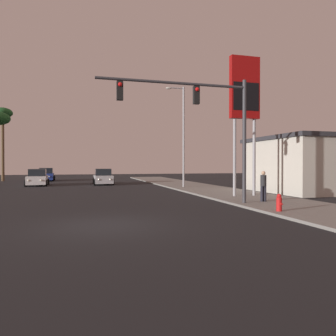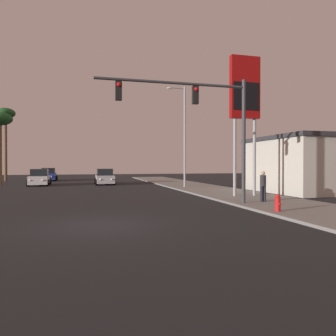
{
  "view_description": "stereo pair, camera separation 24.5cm",
  "coord_description": "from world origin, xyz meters",
  "px_view_note": "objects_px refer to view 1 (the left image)",
  "views": [
    {
      "loc": [
        -0.84,
        -11.75,
        2.17
      ],
      "look_at": [
        4.73,
        8.63,
        1.92
      ],
      "focal_mm": 35.0,
      "sensor_mm": 36.0,
      "label": 1
    },
    {
      "loc": [
        -0.6,
        -11.82,
        2.17
      ],
      "look_at": [
        4.73,
        8.63,
        1.92
      ],
      "focal_mm": 35.0,
      "sensor_mm": 36.0,
      "label": 2
    }
  ],
  "objects_px": {
    "car_silver": "(103,177)",
    "gas_station_sign": "(245,95)",
    "street_lamp": "(182,131)",
    "pedestrian_on_sidewalk": "(263,185)",
    "car_blue": "(46,175)",
    "palm_tree_far": "(3,117)",
    "fire_hydrant": "(279,203)",
    "car_white": "(37,178)",
    "traffic_light_mast": "(204,114)"
  },
  "relations": [
    {
      "from": "car_silver",
      "to": "pedestrian_on_sidewalk",
      "type": "xyz_separation_m",
      "value": [
        7.26,
        -19.57,
        0.27
      ]
    },
    {
      "from": "street_lamp",
      "to": "pedestrian_on_sidewalk",
      "type": "xyz_separation_m",
      "value": [
        0.77,
        -12.16,
        -4.08
      ]
    },
    {
      "from": "street_lamp",
      "to": "pedestrian_on_sidewalk",
      "type": "relative_size",
      "value": 5.39
    },
    {
      "from": "car_blue",
      "to": "gas_station_sign",
      "type": "height_order",
      "value": "gas_station_sign"
    },
    {
      "from": "palm_tree_far",
      "to": "gas_station_sign",
      "type": "bearing_deg",
      "value": -53.48
    },
    {
      "from": "fire_hydrant",
      "to": "car_silver",
      "type": "bearing_deg",
      "value": 104.46
    },
    {
      "from": "car_blue",
      "to": "car_silver",
      "type": "relative_size",
      "value": 1.01
    },
    {
      "from": "car_blue",
      "to": "fire_hydrant",
      "type": "height_order",
      "value": "car_blue"
    },
    {
      "from": "car_white",
      "to": "fire_hydrant",
      "type": "relative_size",
      "value": 5.71
    },
    {
      "from": "car_silver",
      "to": "gas_station_sign",
      "type": "xyz_separation_m",
      "value": [
        7.87,
        -16.31,
        5.86
      ]
    },
    {
      "from": "car_silver",
      "to": "fire_hydrant",
      "type": "bearing_deg",
      "value": 104.29
    },
    {
      "from": "street_lamp",
      "to": "gas_station_sign",
      "type": "height_order",
      "value": "same"
    },
    {
      "from": "car_silver",
      "to": "gas_station_sign",
      "type": "relative_size",
      "value": 0.48
    },
    {
      "from": "street_lamp",
      "to": "palm_tree_far",
      "type": "distance_m",
      "value": 25.66
    },
    {
      "from": "traffic_light_mast",
      "to": "street_lamp",
      "type": "distance_m",
      "value": 12.69
    },
    {
      "from": "fire_hydrant",
      "to": "car_blue",
      "type": "bearing_deg",
      "value": 110.97
    },
    {
      "from": "car_blue",
      "to": "gas_station_sign",
      "type": "distance_m",
      "value": 30.31
    },
    {
      "from": "street_lamp",
      "to": "fire_hydrant",
      "type": "relative_size",
      "value": 11.84
    },
    {
      "from": "traffic_light_mast",
      "to": "car_blue",
      "type": "bearing_deg",
      "value": 109.27
    },
    {
      "from": "street_lamp",
      "to": "car_white",
      "type": "bearing_deg",
      "value": 150.53
    },
    {
      "from": "traffic_light_mast",
      "to": "fire_hydrant",
      "type": "distance_m",
      "value": 5.78
    },
    {
      "from": "car_silver",
      "to": "street_lamp",
      "type": "bearing_deg",
      "value": 131.02
    },
    {
      "from": "car_white",
      "to": "fire_hydrant",
      "type": "height_order",
      "value": "car_white"
    },
    {
      "from": "car_white",
      "to": "gas_station_sign",
      "type": "distance_m",
      "value": 22.51
    },
    {
      "from": "palm_tree_far",
      "to": "fire_hydrant",
      "type": "bearing_deg",
      "value": -61.92
    },
    {
      "from": "car_white",
      "to": "palm_tree_far",
      "type": "relative_size",
      "value": 0.46
    },
    {
      "from": "car_blue",
      "to": "pedestrian_on_sidewalk",
      "type": "xyz_separation_m",
      "value": [
        13.85,
        -29.24,
        0.27
      ]
    },
    {
      "from": "car_white",
      "to": "gas_station_sign",
      "type": "relative_size",
      "value": 0.48
    },
    {
      "from": "traffic_light_mast",
      "to": "pedestrian_on_sidewalk",
      "type": "bearing_deg",
      "value": 3.56
    },
    {
      "from": "fire_hydrant",
      "to": "street_lamp",
      "type": "bearing_deg",
      "value": 87.96
    },
    {
      "from": "gas_station_sign",
      "to": "palm_tree_far",
      "type": "height_order",
      "value": "palm_tree_far"
    },
    {
      "from": "traffic_light_mast",
      "to": "fire_hydrant",
      "type": "bearing_deg",
      "value": -55.32
    },
    {
      "from": "car_blue",
      "to": "gas_station_sign",
      "type": "relative_size",
      "value": 0.48
    },
    {
      "from": "car_white",
      "to": "fire_hydrant",
      "type": "xyz_separation_m",
      "value": [
        12.47,
        -22.95,
        -0.27
      ]
    },
    {
      "from": "traffic_light_mast",
      "to": "pedestrian_on_sidewalk",
      "type": "relative_size",
      "value": 4.7
    },
    {
      "from": "car_blue",
      "to": "pedestrian_on_sidewalk",
      "type": "distance_m",
      "value": 32.36
    },
    {
      "from": "car_blue",
      "to": "gas_station_sign",
      "type": "xyz_separation_m",
      "value": [
        14.46,
        -25.98,
        5.86
      ]
    },
    {
      "from": "car_silver",
      "to": "pedestrian_on_sidewalk",
      "type": "bearing_deg",
      "value": 110.19
    },
    {
      "from": "car_silver",
      "to": "street_lamp",
      "type": "xyz_separation_m",
      "value": [
        6.48,
        -7.41,
        4.36
      ]
    },
    {
      "from": "car_blue",
      "to": "palm_tree_far",
      "type": "bearing_deg",
      "value": -9.0
    },
    {
      "from": "gas_station_sign",
      "to": "car_blue",
      "type": "bearing_deg",
      "value": 119.1
    },
    {
      "from": "car_white",
      "to": "traffic_light_mast",
      "type": "bearing_deg",
      "value": 115.5
    },
    {
      "from": "car_silver",
      "to": "traffic_light_mast",
      "type": "height_order",
      "value": "traffic_light_mast"
    },
    {
      "from": "traffic_light_mast",
      "to": "gas_station_sign",
      "type": "xyz_separation_m",
      "value": [
        4.16,
        3.48,
        1.86
      ]
    },
    {
      "from": "street_lamp",
      "to": "palm_tree_far",
      "type": "bearing_deg",
      "value": 135.97
    },
    {
      "from": "car_silver",
      "to": "fire_hydrant",
      "type": "relative_size",
      "value": 5.67
    },
    {
      "from": "street_lamp",
      "to": "pedestrian_on_sidewalk",
      "type": "height_order",
      "value": "street_lamp"
    },
    {
      "from": "car_blue",
      "to": "car_white",
      "type": "distance_m",
      "value": 9.72
    },
    {
      "from": "pedestrian_on_sidewalk",
      "to": "street_lamp",
      "type": "bearing_deg",
      "value": 93.65
    },
    {
      "from": "fire_hydrant",
      "to": "palm_tree_far",
      "type": "xyz_separation_m",
      "value": [
        -17.76,
        33.3,
        7.66
      ]
    }
  ]
}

